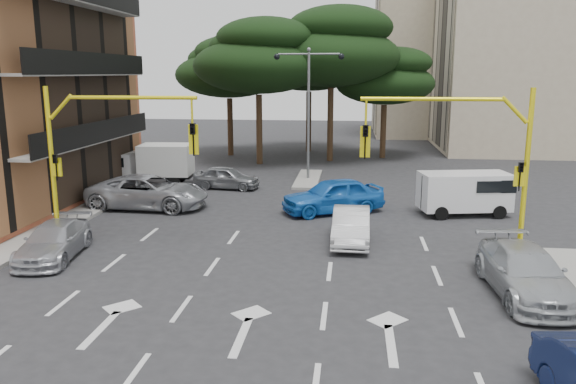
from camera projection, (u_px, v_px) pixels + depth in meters
The scene contains 20 objects.
ground at pixel (270, 269), 18.91m from camera, with size 120.00×120.00×0.00m, color #28282B.
median_strip at pixel (308, 179), 34.44m from camera, with size 1.40×6.00×0.15m, color gray.
apartment_beige_near at pixel (568, 37), 45.81m from camera, with size 20.20×12.15×18.70m.
apartment_beige_far at pixel (454, 54), 58.46m from camera, with size 16.20×12.15×16.70m.
pine_left_near at pixel (259, 56), 39.09m from camera, with size 9.15×9.15×10.23m.
pine_center at pixel (332, 47), 40.33m from camera, with size 9.98×9.98×11.16m.
pine_left_far at pixel (230, 67), 43.46m from camera, with size 8.32×8.32×9.30m.
pine_right at pixel (386, 76), 42.26m from camera, with size 7.49×7.49×8.37m.
pine_back at pixel (310, 58), 45.56m from camera, with size 9.15×9.15×10.23m.
signal_mast_right at pixel (474, 150), 19.27m from camera, with size 5.79×0.37×6.00m.
signal_mast_left at pixel (96, 144), 20.79m from camera, with size 5.79×0.37×6.00m.
street_lamp_center at pixel (309, 91), 33.32m from camera, with size 4.16×0.36×7.77m.
car_white_hatch at pixel (351, 226), 21.77m from camera, with size 1.40×4.02×1.32m, color silver.
car_blue_compact at pixel (333, 196), 26.36m from camera, with size 1.94×4.81×1.64m, color blue.
car_silver_wagon at pixel (54, 241), 19.94m from camera, with size 1.72×4.24×1.23m, color #ACADB4.
car_silver_cross_a at pixel (148, 192), 27.25m from camera, with size 2.67×5.79×1.61m, color #A7A8AF.
car_silver_cross_b at pixel (226, 177), 31.86m from camera, with size 1.52×3.77×1.28m, color gray.
car_silver_parked at pixel (525, 272), 16.59m from camera, with size 1.98×4.87×1.41m, color #AFB3B7.
van_white at pixel (464, 194), 25.91m from camera, with size 1.82×4.03×2.02m, color white, non-canonical shape.
box_truck_a at pixel (151, 165), 32.79m from camera, with size 2.05×4.89×2.41m, color white, non-canonical shape.
Camera 1 is at (2.65, -17.76, 6.49)m, focal length 35.00 mm.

